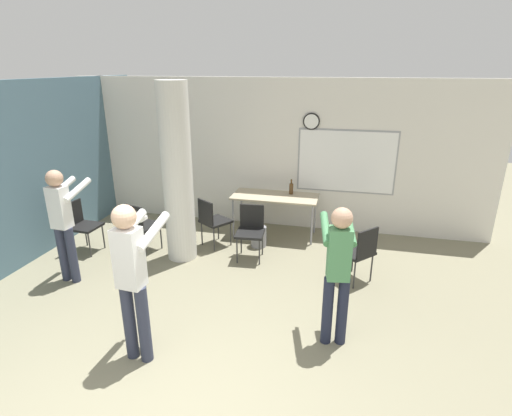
# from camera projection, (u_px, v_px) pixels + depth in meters

# --- Properties ---
(wall_left_accent) EXTENTS (0.12, 7.00, 2.80)m
(wall_left_accent) POSITION_uv_depth(u_px,v_px,m) (11.00, 178.00, 5.99)
(wall_left_accent) COLOR slate
(wall_left_accent) RESTS_ON ground_plane
(wall_back) EXTENTS (8.00, 0.15, 2.80)m
(wall_back) POSITION_uv_depth(u_px,v_px,m) (274.00, 154.00, 7.57)
(wall_back) COLOR silver
(wall_back) RESTS_ON ground_plane
(support_pillar) EXTENTS (0.47, 0.47, 2.80)m
(support_pillar) POSITION_uv_depth(u_px,v_px,m) (177.00, 175.00, 6.17)
(support_pillar) COLOR silver
(support_pillar) RESTS_ON ground_plane
(folding_table) EXTENTS (1.55, 0.68, 0.77)m
(folding_table) POSITION_uv_depth(u_px,v_px,m) (275.00, 199.00, 7.25)
(folding_table) COLOR tan
(folding_table) RESTS_ON ground_plane
(bottle_on_table) EXTENTS (0.07, 0.07, 0.28)m
(bottle_on_table) POSITION_uv_depth(u_px,v_px,m) (291.00, 188.00, 7.29)
(bottle_on_table) COLOR #4C3319
(bottle_on_table) RESTS_ON folding_table
(waste_bin) EXTENTS (0.27, 0.27, 0.36)m
(waste_bin) POSITION_uv_depth(u_px,v_px,m) (259.00, 236.00, 6.96)
(waste_bin) COLOR gray
(waste_bin) RESTS_ON ground_plane
(chair_near_pillar) EXTENTS (0.56, 0.56, 0.87)m
(chair_near_pillar) POSITION_uv_depth(u_px,v_px,m) (141.00, 224.00, 6.64)
(chair_near_pillar) COLOR black
(chair_near_pillar) RESTS_ON ground_plane
(chair_mid_room) EXTENTS (0.62, 0.62, 0.87)m
(chair_mid_room) POSITION_uv_depth(u_px,v_px,m) (359.00, 250.00, 5.69)
(chair_mid_room) COLOR black
(chair_mid_room) RESTS_ON ground_plane
(chair_by_left_wall) EXTENTS (0.46, 0.46, 0.87)m
(chair_by_left_wall) POSITION_uv_depth(u_px,v_px,m) (81.00, 223.00, 6.67)
(chair_by_left_wall) COLOR black
(chair_by_left_wall) RESTS_ON ground_plane
(chair_table_left) EXTENTS (0.61, 0.61, 0.87)m
(chair_table_left) POSITION_uv_depth(u_px,v_px,m) (212.00, 219.00, 6.84)
(chair_table_left) COLOR black
(chair_table_left) RESTS_ON ground_plane
(chair_table_front) EXTENTS (0.48, 0.48, 0.87)m
(chair_table_front) POSITION_uv_depth(u_px,v_px,m) (251.00, 228.00, 6.45)
(chair_table_front) COLOR black
(chair_table_front) RESTS_ON ground_plane
(person_watching_back) EXTENTS (0.39, 0.63, 1.67)m
(person_watching_back) POSITION_uv_depth(u_px,v_px,m) (63.00, 217.00, 5.59)
(person_watching_back) COLOR #2D3347
(person_watching_back) RESTS_ON ground_plane
(person_playing_side) EXTENTS (0.43, 0.63, 1.64)m
(person_playing_side) POSITION_uv_depth(u_px,v_px,m) (338.00, 266.00, 4.29)
(person_playing_side) COLOR #1E2338
(person_playing_side) RESTS_ON ground_plane
(person_playing_front) EXTENTS (0.42, 0.70, 1.76)m
(person_playing_front) POSITION_uv_depth(u_px,v_px,m) (132.00, 272.00, 4.02)
(person_playing_front) COLOR #2D3347
(person_playing_front) RESTS_ON ground_plane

